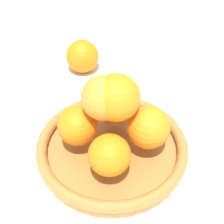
{
  "coord_description": "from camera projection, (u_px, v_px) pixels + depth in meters",
  "views": [
    {
      "loc": [
        -0.38,
        0.08,
        0.46
      ],
      "look_at": [
        0.0,
        0.0,
        0.11
      ],
      "focal_mm": 50.0,
      "sensor_mm": 36.0,
      "label": 1
    }
  ],
  "objects": [
    {
      "name": "stray_orange",
      "position": [
        82.0,
        56.0,
        0.78
      ],
      "size": [
        0.08,
        0.08,
        0.08
      ],
      "primitive_type": "sphere",
      "color": "orange",
      "rests_on": "ground_plane"
    },
    {
      "name": "fruit_bowl",
      "position": [
        112.0,
        147.0,
        0.58
      ],
      "size": [
        0.28,
        0.28,
        0.04
      ],
      "color": "#A57238",
      "rests_on": "ground_plane"
    },
    {
      "name": "ground_plane",
      "position": [
        112.0,
        153.0,
        0.6
      ],
      "size": [
        4.0,
        4.0,
        0.0
      ],
      "primitive_type": "plane",
      "color": "silver"
    },
    {
      "name": "orange_pile",
      "position": [
        113.0,
        115.0,
        0.53
      ],
      "size": [
        0.19,
        0.19,
        0.14
      ],
      "color": "orange",
      "rests_on": "fruit_bowl"
    }
  ]
}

